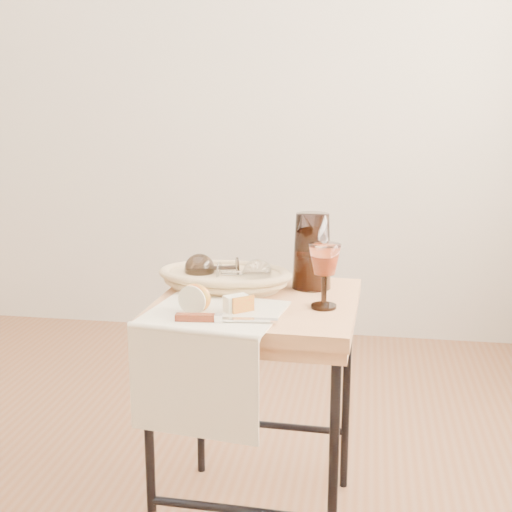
% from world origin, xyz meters
% --- Properties ---
extents(wall_back, '(3.60, 0.00, 2.70)m').
position_xyz_m(wall_back, '(0.00, 1.80, 1.35)').
color(wall_back, '#BCB09F').
rests_on(wall_back, ground).
extents(side_table, '(0.53, 0.53, 0.65)m').
position_xyz_m(side_table, '(0.61, 0.19, 0.33)').
color(side_table, brown).
rests_on(side_table, floor).
extents(tea_towel, '(0.35, 0.32, 0.01)m').
position_xyz_m(tea_towel, '(0.53, 0.04, 0.66)').
color(tea_towel, '#F7EABB').
rests_on(tea_towel, side_table).
extents(bread_basket, '(0.34, 0.24, 0.05)m').
position_xyz_m(bread_basket, '(0.50, 0.27, 0.68)').
color(bread_basket, '#A17C4D').
rests_on(bread_basket, side_table).
extents(goblet_lying_a, '(0.16, 0.12, 0.08)m').
position_xyz_m(goblet_lying_a, '(0.48, 0.29, 0.71)').
color(goblet_lying_a, '#2F231A').
rests_on(goblet_lying_a, bread_basket).
extents(goblet_lying_b, '(0.13, 0.08, 0.08)m').
position_xyz_m(goblet_lying_b, '(0.55, 0.25, 0.70)').
color(goblet_lying_b, white).
rests_on(goblet_lying_b, bread_basket).
extents(pitcher, '(0.22, 0.27, 0.25)m').
position_xyz_m(pitcher, '(0.74, 0.32, 0.76)').
color(pitcher, black).
rests_on(pitcher, side_table).
extents(wine_goblet, '(0.09, 0.09, 0.17)m').
position_xyz_m(wine_goblet, '(0.78, 0.14, 0.74)').
color(wine_goblet, white).
rests_on(wine_goblet, side_table).
extents(apple_half, '(0.08, 0.06, 0.07)m').
position_xyz_m(apple_half, '(0.48, 0.03, 0.69)').
color(apple_half, '#BC1008').
rests_on(apple_half, tea_towel).
extents(apple_wedge, '(0.06, 0.06, 0.04)m').
position_xyz_m(apple_wedge, '(0.58, 0.06, 0.68)').
color(apple_wedge, beige).
rests_on(apple_wedge, tea_towel).
extents(table_knife, '(0.24, 0.05, 0.02)m').
position_xyz_m(table_knife, '(0.56, -0.02, 0.67)').
color(table_knife, silver).
rests_on(table_knife, tea_towel).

